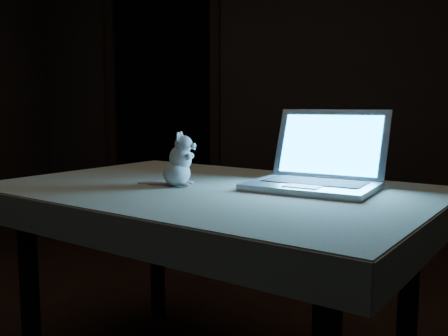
% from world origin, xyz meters
% --- Properties ---
extents(back_wall, '(4.50, 0.04, 2.60)m').
position_xyz_m(back_wall, '(0.00, 2.50, 1.30)').
color(back_wall, black).
rests_on(back_wall, ground).
extents(doorway, '(1.06, 0.36, 2.13)m').
position_xyz_m(doorway, '(-1.10, 2.50, 1.06)').
color(doorway, black).
rests_on(doorway, back_wall).
extents(table, '(1.68, 1.40, 0.77)m').
position_xyz_m(table, '(0.02, -0.03, 0.39)').
color(table, black).
rests_on(table, floor).
extents(tablecloth, '(1.73, 1.32, 0.11)m').
position_xyz_m(tablecloth, '(0.09, -0.05, 0.72)').
color(tablecloth, beige).
rests_on(tablecloth, table).
extents(laptop, '(0.52, 0.49, 0.29)m').
position_xyz_m(laptop, '(0.38, -0.02, 0.93)').
color(laptop, '#A4A4A8').
rests_on(laptop, tablecloth).
extents(plush_mouse, '(0.17, 0.17, 0.20)m').
position_xyz_m(plush_mouse, '(-0.10, -0.05, 0.88)').
color(plush_mouse, silver).
rests_on(plush_mouse, tablecloth).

